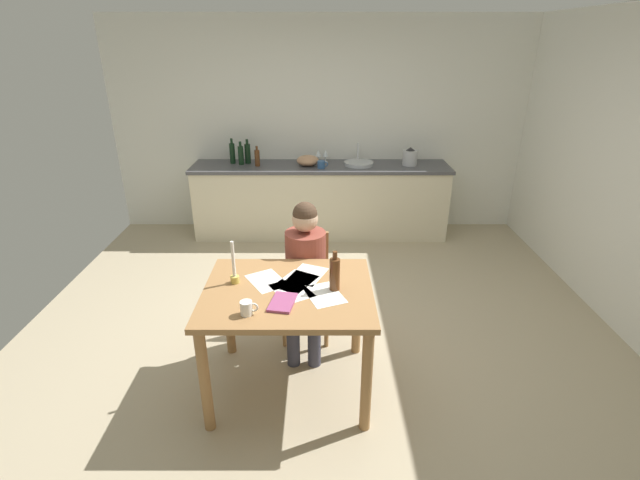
% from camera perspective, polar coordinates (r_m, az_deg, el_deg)
% --- Properties ---
extents(ground_plane, '(5.20, 5.20, 0.04)m').
position_cam_1_polar(ground_plane, '(4.03, 0.29, -11.77)').
color(ground_plane, tan).
extents(wall_back, '(5.20, 0.12, 2.60)m').
position_cam_1_polar(wall_back, '(5.97, 0.29, 13.86)').
color(wall_back, silver).
rests_on(wall_back, ground).
extents(kitchen_counter, '(3.15, 0.64, 0.90)m').
position_cam_1_polar(kitchen_counter, '(5.83, 0.28, 5.01)').
color(kitchen_counter, beige).
rests_on(kitchen_counter, ground).
extents(dining_table, '(1.12, 0.92, 0.80)m').
position_cam_1_polar(dining_table, '(3.12, -3.76, -8.14)').
color(dining_table, '#9E7042').
rests_on(dining_table, ground).
extents(chair_at_table, '(0.41, 0.41, 0.87)m').
position_cam_1_polar(chair_at_table, '(3.82, -1.51, -5.00)').
color(chair_at_table, '#9E7042').
rests_on(chair_at_table, ground).
extents(person_seated, '(0.33, 0.60, 1.19)m').
position_cam_1_polar(person_seated, '(3.60, -1.66, -3.44)').
color(person_seated, brown).
rests_on(person_seated, ground).
extents(coffee_mug, '(0.11, 0.07, 0.09)m').
position_cam_1_polar(coffee_mug, '(2.81, -8.86, -8.31)').
color(coffee_mug, white).
rests_on(coffee_mug, dining_table).
extents(candlestick, '(0.06, 0.06, 0.31)m').
position_cam_1_polar(candlestick, '(3.15, -10.40, -3.81)').
color(candlestick, gold).
rests_on(candlestick, dining_table).
extents(book_magazine, '(0.18, 0.25, 0.02)m').
position_cam_1_polar(book_magazine, '(2.91, -4.48, -7.70)').
color(book_magazine, '#974470').
rests_on(book_magazine, dining_table).
extents(paper_letter, '(0.33, 0.36, 0.00)m').
position_cam_1_polar(paper_letter, '(3.15, -2.82, -5.16)').
color(paper_letter, white).
rests_on(paper_letter, dining_table).
extents(paper_bill, '(0.33, 0.36, 0.00)m').
position_cam_1_polar(paper_bill, '(3.05, -3.35, -6.25)').
color(paper_bill, white).
rests_on(paper_bill, dining_table).
extents(paper_envelope, '(0.33, 0.36, 0.00)m').
position_cam_1_polar(paper_envelope, '(3.18, -6.42, -5.04)').
color(paper_envelope, white).
rests_on(paper_envelope, dining_table).
extents(paper_receipt, '(0.31, 0.35, 0.00)m').
position_cam_1_polar(paper_receipt, '(3.23, -1.39, -4.33)').
color(paper_receipt, white).
rests_on(paper_receipt, dining_table).
extents(paper_notice, '(0.30, 0.35, 0.00)m').
position_cam_1_polar(paper_notice, '(2.99, 0.70, -6.78)').
color(paper_notice, white).
rests_on(paper_notice, dining_table).
extents(wine_bottle_on_table, '(0.07, 0.07, 0.28)m').
position_cam_1_polar(wine_bottle_on_table, '(3.00, 2.02, -4.19)').
color(wine_bottle_on_table, '#593319').
rests_on(wine_bottle_on_table, dining_table).
extents(sink_unit, '(0.36, 0.36, 0.24)m').
position_cam_1_polar(sink_unit, '(5.72, 5.03, 9.47)').
color(sink_unit, '#B2B7BC').
rests_on(sink_unit, kitchen_counter).
extents(bottle_oil, '(0.07, 0.07, 0.31)m').
position_cam_1_polar(bottle_oil, '(5.86, -10.61, 10.58)').
color(bottle_oil, black).
rests_on(bottle_oil, kitchen_counter).
extents(bottle_vinegar, '(0.07, 0.07, 0.28)m').
position_cam_1_polar(bottle_vinegar, '(5.79, -9.58, 10.38)').
color(bottle_vinegar, black).
rests_on(bottle_vinegar, kitchen_counter).
extents(bottle_wine_red, '(0.07, 0.07, 0.30)m').
position_cam_1_polar(bottle_wine_red, '(5.84, -8.75, 10.61)').
color(bottle_wine_red, black).
rests_on(bottle_wine_red, kitchen_counter).
extents(bottle_sauce, '(0.06, 0.06, 0.24)m').
position_cam_1_polar(bottle_sauce, '(5.69, -7.58, 10.10)').
color(bottle_sauce, '#593319').
rests_on(bottle_sauce, kitchen_counter).
extents(mixing_bowl, '(0.27, 0.27, 0.12)m').
position_cam_1_polar(mixing_bowl, '(5.68, -1.30, 9.84)').
color(mixing_bowl, tan).
rests_on(mixing_bowl, kitchen_counter).
extents(stovetop_kettle, '(0.18, 0.18, 0.22)m').
position_cam_1_polar(stovetop_kettle, '(5.79, 11.30, 10.03)').
color(stovetop_kettle, '#B7BABF').
rests_on(stovetop_kettle, kitchen_counter).
extents(wine_glass_near_sink, '(0.07, 0.07, 0.15)m').
position_cam_1_polar(wine_glass_near_sink, '(5.82, 0.91, 10.68)').
color(wine_glass_near_sink, silver).
rests_on(wine_glass_near_sink, kitchen_counter).
extents(wine_glass_by_kettle, '(0.07, 0.07, 0.15)m').
position_cam_1_polar(wine_glass_by_kettle, '(5.82, -0.01, 10.68)').
color(wine_glass_by_kettle, silver).
rests_on(wine_glass_by_kettle, kitchen_counter).
extents(teacup_on_counter, '(0.13, 0.09, 0.09)m').
position_cam_1_polar(teacup_on_counter, '(5.55, 0.39, 9.35)').
color(teacup_on_counter, '#33598C').
rests_on(teacup_on_counter, kitchen_counter).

